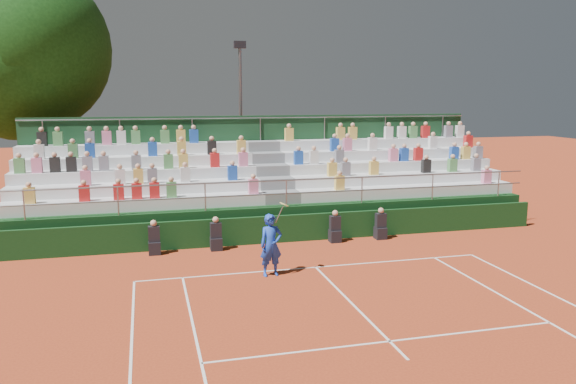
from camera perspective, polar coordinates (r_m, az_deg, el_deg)
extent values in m
plane|color=#A83C1C|center=(17.72, 2.84, -7.66)|extent=(90.00, 90.00, 0.00)
cube|color=white|center=(17.72, 2.84, -7.64)|extent=(11.00, 0.06, 0.01)
cube|color=white|center=(14.87, 6.55, -11.23)|extent=(0.06, 6.40, 0.01)
cube|color=white|center=(12.93, 10.29, -14.70)|extent=(8.22, 0.06, 0.01)
cube|color=black|center=(20.55, 0.21, -3.71)|extent=(20.00, 0.15, 1.00)
cube|color=black|center=(19.56, -13.40, -5.55)|extent=(0.40, 0.40, 0.44)
cube|color=black|center=(19.44, -13.46, -4.19)|extent=(0.38, 0.25, 0.55)
sphere|color=tan|center=(19.35, -13.50, -3.09)|extent=(0.22, 0.22, 0.22)
cube|color=black|center=(19.69, -7.31, -5.25)|extent=(0.40, 0.40, 0.44)
cube|color=black|center=(19.57, -7.34, -3.89)|extent=(0.38, 0.25, 0.55)
sphere|color=tan|center=(19.49, -7.37, -2.81)|extent=(0.22, 0.22, 0.22)
cube|color=black|center=(20.65, 4.78, -4.48)|extent=(0.40, 0.40, 0.44)
cube|color=black|center=(20.53, 4.80, -3.19)|extent=(0.38, 0.25, 0.55)
sphere|color=tan|center=(20.45, 4.82, -2.15)|extent=(0.22, 0.22, 0.22)
cube|color=black|center=(21.29, 9.36, -4.14)|extent=(0.40, 0.40, 0.44)
cube|color=black|center=(21.18, 9.40, -2.88)|extent=(0.38, 0.25, 0.55)
sphere|color=tan|center=(21.10, 9.43, -1.87)|extent=(0.22, 0.22, 0.22)
cube|color=black|center=(23.47, -1.70, -1.74)|extent=(20.00, 5.20, 1.20)
cube|color=silver|center=(21.12, -14.99, -1.15)|extent=(9.30, 0.85, 0.42)
cube|color=silver|center=(23.53, 12.02, 0.09)|extent=(9.30, 0.85, 0.42)
cube|color=slate|center=(21.71, -0.74, -0.51)|extent=(1.40, 0.85, 0.42)
cube|color=silver|center=(21.89, -15.02, 0.34)|extent=(9.30, 0.85, 0.42)
cube|color=silver|center=(24.22, 11.17, 1.40)|extent=(9.30, 0.85, 0.42)
cube|color=slate|center=(22.46, -1.25, 0.92)|extent=(1.40, 0.85, 0.42)
cube|color=silver|center=(22.66, -15.05, 1.74)|extent=(9.30, 0.85, 0.42)
cube|color=silver|center=(24.93, 10.37, 2.64)|extent=(9.30, 0.85, 0.42)
cube|color=slate|center=(23.21, -1.73, 2.27)|extent=(1.40, 0.85, 0.42)
cube|color=silver|center=(23.45, -15.08, 3.04)|extent=(9.30, 0.85, 0.42)
cube|color=silver|center=(25.65, 9.60, 3.81)|extent=(9.30, 0.85, 0.42)
cube|color=slate|center=(23.99, -2.19, 3.53)|extent=(1.40, 0.85, 0.42)
cube|color=silver|center=(24.26, -15.11, 4.26)|extent=(9.30, 0.85, 0.42)
cube|color=silver|center=(26.38, 8.88, 4.92)|extent=(9.30, 0.85, 0.42)
cube|color=slate|center=(24.77, -2.61, 4.71)|extent=(1.40, 0.85, 0.42)
cube|color=#173C20|center=(25.38, -2.84, 2.81)|extent=(20.00, 0.12, 4.40)
cylinder|color=gray|center=(20.74, -0.17, 1.20)|extent=(20.00, 0.05, 0.05)
cylinder|color=gray|center=(25.10, -2.83, 7.54)|extent=(20.00, 0.05, 0.05)
cube|color=gold|center=(21.25, -24.78, -0.33)|extent=(0.36, 0.24, 0.56)
cube|color=red|center=(20.99, -19.99, -0.13)|extent=(0.36, 0.24, 0.56)
cube|color=red|center=(20.91, -16.82, 0.01)|extent=(0.36, 0.24, 0.56)
cube|color=red|center=(20.89, -15.11, 0.08)|extent=(0.36, 0.24, 0.56)
cube|color=red|center=(20.89, -13.41, 0.16)|extent=(0.36, 0.24, 0.56)
cube|color=#4C8C4C|center=(20.91, -11.75, 0.23)|extent=(0.36, 0.24, 0.56)
cube|color=pink|center=(21.25, -3.55, 0.58)|extent=(0.36, 0.24, 0.56)
cube|color=pink|center=(21.77, -19.86, 1.34)|extent=(0.36, 0.24, 0.56)
cube|color=silver|center=(21.68, -16.69, 1.49)|extent=(0.36, 0.24, 0.56)
cube|color=gold|center=(21.66, -14.96, 1.56)|extent=(0.36, 0.24, 0.56)
cube|color=slate|center=(21.66, -13.61, 1.62)|extent=(0.36, 0.24, 0.56)
cube|color=silver|center=(21.71, -10.39, 1.76)|extent=(0.36, 0.24, 0.56)
cube|color=#1E4CB2|center=(21.91, -5.67, 1.94)|extent=(0.36, 0.24, 0.56)
cube|color=#4C8C4C|center=(22.90, -25.62, 2.42)|extent=(0.36, 0.24, 0.56)
cube|color=pink|center=(22.79, -24.15, 2.49)|extent=(0.36, 0.24, 0.56)
cube|color=black|center=(22.69, -22.59, 2.57)|extent=(0.36, 0.24, 0.56)
cube|color=black|center=(22.61, -21.15, 2.64)|extent=(0.36, 0.24, 0.56)
cube|color=slate|center=(22.55, -19.70, 2.71)|extent=(0.36, 0.24, 0.56)
cube|color=slate|center=(22.50, -18.20, 2.78)|extent=(0.36, 0.24, 0.56)
cube|color=slate|center=(22.45, -15.15, 2.92)|extent=(0.36, 0.24, 0.56)
cube|color=#4C8C4C|center=(22.47, -12.05, 3.05)|extent=(0.36, 0.24, 0.56)
cube|color=gold|center=(22.50, -10.59, 3.11)|extent=(0.36, 0.24, 0.56)
cube|color=red|center=(22.61, -7.44, 3.23)|extent=(0.36, 0.24, 0.56)
cube|color=pink|center=(22.78, -4.57, 3.33)|extent=(0.36, 0.24, 0.56)
cube|color=silver|center=(23.58, -23.95, 3.76)|extent=(0.36, 0.24, 0.56)
cube|color=#4C8C4C|center=(23.41, -21.00, 3.92)|extent=(0.36, 0.24, 0.56)
cube|color=#1E4CB2|center=(23.34, -19.48, 3.99)|extent=(0.36, 0.24, 0.56)
cube|color=#1E4CB2|center=(23.25, -13.59, 4.26)|extent=(0.36, 0.24, 0.56)
cube|color=gold|center=(23.30, -10.76, 4.38)|extent=(0.36, 0.24, 0.56)
cube|color=black|center=(23.41, -7.74, 4.49)|extent=(0.36, 0.24, 0.56)
cube|color=gold|center=(23.58, -4.77, 4.58)|extent=(0.36, 0.24, 0.56)
cube|color=black|center=(24.38, -23.70, 4.95)|extent=(0.36, 0.24, 0.56)
cube|color=#4C8C4C|center=(24.29, -22.33, 5.02)|extent=(0.36, 0.24, 0.56)
cube|color=slate|center=(24.16, -19.48, 5.18)|extent=(0.36, 0.24, 0.56)
cube|color=pink|center=(24.11, -17.94, 5.26)|extent=(0.36, 0.24, 0.56)
cube|color=silver|center=(24.08, -16.58, 5.32)|extent=(0.36, 0.24, 0.56)
cube|color=#4C8C4C|center=(24.07, -15.21, 5.38)|extent=(0.36, 0.24, 0.56)
cube|color=#4C8C4C|center=(24.08, -12.40, 5.50)|extent=(0.36, 0.24, 0.56)
cube|color=gold|center=(24.11, -10.83, 5.56)|extent=(0.36, 0.24, 0.56)
cube|color=#1E4CB2|center=(24.15, -9.55, 5.61)|extent=(0.36, 0.24, 0.56)
cube|color=gold|center=(22.15, 5.26, 0.94)|extent=(0.36, 0.24, 0.56)
cube|color=pink|center=(25.11, 19.51, 1.48)|extent=(0.36, 0.24, 0.56)
cube|color=gold|center=(22.88, 4.50, 2.30)|extent=(0.36, 0.24, 0.56)
cube|color=slate|center=(23.07, 5.87, 2.35)|extent=(0.36, 0.24, 0.56)
cube|color=gold|center=(23.53, 8.71, 2.43)|extent=(0.36, 0.24, 0.56)
cube|color=black|center=(24.55, 13.85, 2.57)|extent=(0.36, 0.24, 0.56)
cube|color=#4C8C4C|center=(25.16, 16.35, 2.63)|extent=(0.36, 0.24, 0.56)
cube|color=slate|center=(25.76, 18.54, 2.68)|extent=(0.36, 0.24, 0.56)
cube|color=#1E4CB2|center=(23.28, 1.07, 3.51)|extent=(0.36, 0.24, 0.56)
cube|color=silver|center=(23.47, 2.63, 3.55)|extent=(0.36, 0.24, 0.56)
cube|color=slate|center=(23.82, 5.23, 3.62)|extent=(0.36, 0.24, 0.56)
cube|color=pink|center=(24.75, 10.64, 3.73)|extent=(0.36, 0.24, 0.56)
cube|color=#1E4CB2|center=(24.97, 11.70, 3.74)|extent=(0.36, 0.24, 0.56)
cube|color=red|center=(25.28, 13.08, 3.77)|extent=(0.36, 0.24, 0.56)
cube|color=#1E4CB2|center=(26.13, 16.51, 3.81)|extent=(0.36, 0.24, 0.56)
cube|color=gold|center=(26.43, 17.60, 3.82)|extent=(0.36, 0.24, 0.56)
cube|color=slate|center=(26.77, 18.74, 3.83)|extent=(0.36, 0.24, 0.56)
cube|color=#1E4CB2|center=(24.60, 4.74, 4.81)|extent=(0.36, 0.24, 0.56)
cube|color=pink|center=(24.80, 6.05, 4.83)|extent=(0.36, 0.24, 0.56)
cube|color=silver|center=(25.23, 8.57, 4.86)|extent=(0.36, 0.24, 0.56)
cube|color=silver|center=(26.52, 14.49, 4.90)|extent=(0.36, 0.24, 0.56)
cube|color=red|center=(27.44, 17.82, 4.90)|extent=(0.36, 0.24, 0.56)
cube|color=gold|center=(24.85, 0.11, 5.87)|extent=(0.36, 0.24, 0.56)
cube|color=gold|center=(25.55, 5.35, 5.94)|extent=(0.36, 0.24, 0.56)
cube|color=gold|center=(25.76, 6.58, 5.95)|extent=(0.36, 0.24, 0.56)
cube|color=silver|center=(26.44, 10.18, 5.96)|extent=(0.36, 0.24, 0.56)
cube|color=silver|center=(26.72, 11.47, 5.96)|extent=(0.36, 0.24, 0.56)
cube|color=#4C8C4C|center=(26.97, 12.57, 5.95)|extent=(0.36, 0.24, 0.56)
cube|color=red|center=(27.27, 13.78, 5.95)|extent=(0.36, 0.24, 0.56)
cube|color=slate|center=(27.85, 15.97, 5.93)|extent=(0.36, 0.24, 0.56)
cube|color=silver|center=(28.16, 17.04, 5.92)|extent=(0.36, 0.24, 0.56)
imported|color=blue|center=(16.70, -1.73, -5.41)|extent=(0.73, 0.52, 1.87)
cylinder|color=gray|center=(16.53, -0.90, -2.30)|extent=(0.26, 0.03, 0.51)
cylinder|color=#E5D866|center=(16.51, -0.40, -1.26)|extent=(0.26, 0.28, 0.14)
cylinder|color=#3B2715|center=(28.98, -25.02, 2.31)|extent=(0.50, 0.50, 3.93)
sphere|color=#0F370F|center=(28.82, -25.75, 11.89)|extent=(7.19, 7.19, 7.19)
cylinder|color=#3B2715|center=(29.11, -24.49, 2.73)|extent=(0.50, 0.50, 4.28)
sphere|color=#0F370F|center=(29.00, -25.25, 13.02)|extent=(7.71, 7.71, 7.71)
cylinder|color=gray|center=(28.93, -4.81, 6.84)|extent=(0.16, 0.16, 7.59)
cube|color=black|center=(28.98, -4.92, 14.70)|extent=(0.60, 0.25, 0.35)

